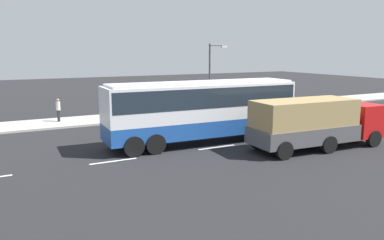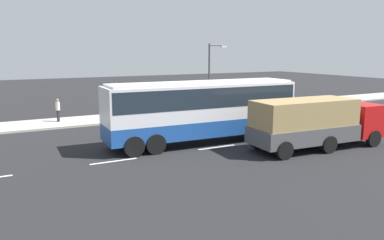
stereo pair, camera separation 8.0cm
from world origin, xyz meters
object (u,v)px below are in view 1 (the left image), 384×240
object	(u,v)px
coach_bus	(202,105)
car_white_minivan	(319,108)
pedestrian_near_curb	(141,105)
street_lamp	(212,73)
pedestrian_at_crossing	(58,108)
cargo_truck	(316,122)

from	to	relation	value
coach_bus	car_white_minivan	xyz separation A→B (m)	(12.88, 3.25, -1.51)
car_white_minivan	coach_bus	bearing A→B (deg)	-160.95
pedestrian_near_curb	street_lamp	distance (m)	6.76
coach_bus	pedestrian_near_curb	xyz separation A→B (m)	(-0.39, 9.55, -1.15)
street_lamp	coach_bus	bearing A→B (deg)	-123.46
coach_bus	pedestrian_at_crossing	world-z (taller)	coach_bus
pedestrian_at_crossing	cargo_truck	bearing A→B (deg)	-19.79
street_lamp	pedestrian_at_crossing	bearing A→B (deg)	172.46
coach_bus	pedestrian_near_curb	bearing A→B (deg)	94.41
car_white_minivan	street_lamp	world-z (taller)	street_lamp
car_white_minivan	pedestrian_at_crossing	size ratio (longest dim) A/B	2.73
coach_bus	pedestrian_near_curb	size ratio (longest dim) A/B	6.99
cargo_truck	pedestrian_near_curb	xyz separation A→B (m)	(-5.37, 13.67, -0.43)
pedestrian_at_crossing	street_lamp	bearing A→B (deg)	24.21
pedestrian_at_crossing	pedestrian_near_curb	bearing A→B (deg)	22.94
coach_bus	car_white_minivan	world-z (taller)	coach_bus
coach_bus	cargo_truck	world-z (taller)	coach_bus
coach_bus	cargo_truck	bearing A→B (deg)	-37.55
coach_bus	pedestrian_near_curb	world-z (taller)	coach_bus
coach_bus	street_lamp	bearing A→B (deg)	58.59
car_white_minivan	pedestrian_at_crossing	bearing A→B (deg)	164.46
street_lamp	pedestrian_near_curb	bearing A→B (deg)	173.74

